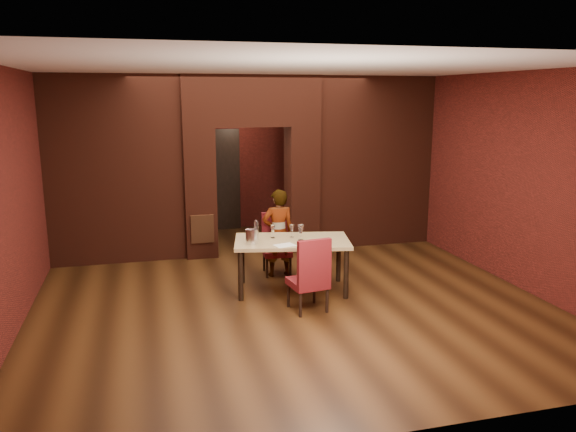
# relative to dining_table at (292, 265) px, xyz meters

# --- Properties ---
(floor) EXTENTS (8.00, 8.00, 0.00)m
(floor) POSITION_rel_dining_table_xyz_m (-0.15, 0.27, -0.39)
(floor) COLOR #422510
(floor) RESTS_ON ground
(ceiling) EXTENTS (7.00, 8.00, 0.04)m
(ceiling) POSITION_rel_dining_table_xyz_m (-0.15, 0.27, 2.81)
(ceiling) COLOR silver
(ceiling) RESTS_ON ground
(wall_back) EXTENTS (7.00, 0.04, 3.20)m
(wall_back) POSITION_rel_dining_table_xyz_m (-0.15, 4.27, 1.21)
(wall_back) COLOR maroon
(wall_back) RESTS_ON ground
(wall_front) EXTENTS (7.00, 0.04, 3.20)m
(wall_front) POSITION_rel_dining_table_xyz_m (-0.15, -3.73, 1.21)
(wall_front) COLOR maroon
(wall_front) RESTS_ON ground
(wall_left) EXTENTS (0.04, 8.00, 3.20)m
(wall_left) POSITION_rel_dining_table_xyz_m (-3.65, 0.27, 1.21)
(wall_left) COLOR maroon
(wall_left) RESTS_ON ground
(wall_right) EXTENTS (0.04, 8.00, 3.20)m
(wall_right) POSITION_rel_dining_table_xyz_m (3.35, 0.27, 1.21)
(wall_right) COLOR maroon
(wall_right) RESTS_ON ground
(pillar_left) EXTENTS (0.55, 0.55, 2.30)m
(pillar_left) POSITION_rel_dining_table_xyz_m (-1.10, 2.27, 0.76)
(pillar_left) COLOR maroon
(pillar_left) RESTS_ON ground
(pillar_right) EXTENTS (0.55, 0.55, 2.30)m
(pillar_right) POSITION_rel_dining_table_xyz_m (0.80, 2.27, 0.76)
(pillar_right) COLOR maroon
(pillar_right) RESTS_ON ground
(lintel) EXTENTS (2.45, 0.55, 0.90)m
(lintel) POSITION_rel_dining_table_xyz_m (-0.15, 2.27, 2.36)
(lintel) COLOR maroon
(lintel) RESTS_ON ground
(wing_wall_left) EXTENTS (2.28, 0.35, 3.20)m
(wing_wall_left) POSITION_rel_dining_table_xyz_m (-2.51, 2.27, 1.21)
(wing_wall_left) COLOR maroon
(wing_wall_left) RESTS_ON ground
(wing_wall_right) EXTENTS (2.28, 0.35, 3.20)m
(wing_wall_right) POSITION_rel_dining_table_xyz_m (2.22, 2.27, 1.21)
(wing_wall_right) COLOR maroon
(wing_wall_right) RESTS_ON ground
(vent_panel) EXTENTS (0.40, 0.03, 0.50)m
(vent_panel) POSITION_rel_dining_table_xyz_m (-1.10, 1.97, 0.16)
(vent_panel) COLOR #A55930
(vent_panel) RESTS_ON ground
(rear_door) EXTENTS (0.90, 0.08, 2.10)m
(rear_door) POSITION_rel_dining_table_xyz_m (-0.55, 4.21, 0.66)
(rear_door) COLOR black
(rear_door) RESTS_ON ground
(rear_door_frame) EXTENTS (1.02, 0.04, 2.22)m
(rear_door_frame) POSITION_rel_dining_table_xyz_m (-0.55, 4.17, 0.66)
(rear_door_frame) COLOR black
(rear_door_frame) RESTS_ON ground
(dining_table) EXTENTS (1.82, 1.25, 0.78)m
(dining_table) POSITION_rel_dining_table_xyz_m (0.00, 0.00, 0.00)
(dining_table) COLOR tan
(dining_table) RESTS_ON ground
(chair_far) EXTENTS (0.49, 0.49, 0.98)m
(chair_far) POSITION_rel_dining_table_xyz_m (-0.03, 0.83, 0.10)
(chair_far) COLOR maroon
(chair_far) RESTS_ON ground
(chair_near) EXTENTS (0.53, 0.53, 1.03)m
(chair_near) POSITION_rel_dining_table_xyz_m (-0.00, -0.80, 0.12)
(chair_near) COLOR maroon
(chair_near) RESTS_ON ground
(person_seated) EXTENTS (0.52, 0.34, 1.41)m
(person_seated) POSITION_rel_dining_table_xyz_m (-0.03, 0.74, 0.32)
(person_seated) COLOR silver
(person_seated) RESTS_ON ground
(wine_glass_a) EXTENTS (0.08, 0.08, 0.19)m
(wine_glass_a) POSITION_rel_dining_table_xyz_m (-0.25, 0.18, 0.48)
(wine_glass_a) COLOR white
(wine_glass_a) RESTS_ON dining_table
(wine_glass_b) EXTENTS (0.08, 0.08, 0.19)m
(wine_glass_b) POSITION_rel_dining_table_xyz_m (0.03, 0.14, 0.48)
(wine_glass_b) COLOR white
(wine_glass_b) RESTS_ON dining_table
(wine_glass_c) EXTENTS (0.09, 0.09, 0.23)m
(wine_glass_c) POSITION_rel_dining_table_xyz_m (0.11, -0.07, 0.51)
(wine_glass_c) COLOR white
(wine_glass_c) RESTS_ON dining_table
(tasting_sheet) EXTENTS (0.32, 0.27, 0.00)m
(tasting_sheet) POSITION_rel_dining_table_xyz_m (-0.18, -0.28, 0.39)
(tasting_sheet) COLOR white
(tasting_sheet) RESTS_ON dining_table
(wine_bucket) EXTENTS (0.17, 0.17, 0.21)m
(wine_bucket) POSITION_rel_dining_table_xyz_m (-0.61, -0.08, 0.49)
(wine_bucket) COLOR silver
(wine_bucket) RESTS_ON dining_table
(water_bottle) EXTENTS (0.07, 0.07, 0.30)m
(water_bottle) POSITION_rel_dining_table_xyz_m (-0.51, 0.10, 0.54)
(water_bottle) COLOR white
(water_bottle) RESTS_ON dining_table
(potted_plant) EXTENTS (0.45, 0.40, 0.46)m
(potted_plant) POSITION_rel_dining_table_xyz_m (0.75, 0.85, -0.16)
(potted_plant) COLOR #2F5B24
(potted_plant) RESTS_ON ground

